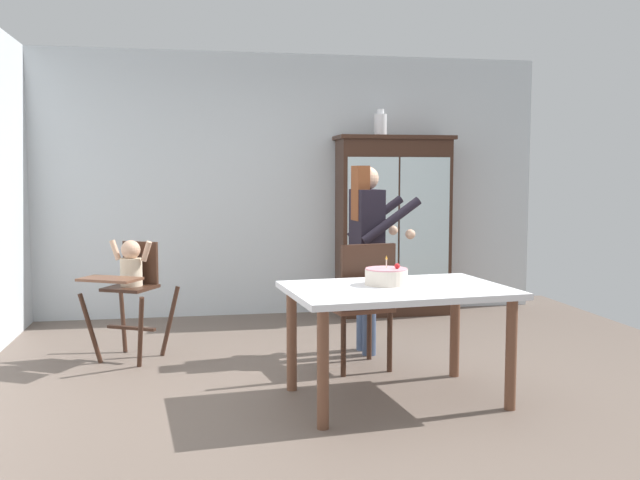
{
  "coord_description": "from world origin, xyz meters",
  "views": [
    {
      "loc": [
        -1.01,
        -4.67,
        1.46
      ],
      "look_at": [
        -0.04,
        0.7,
        0.95
      ],
      "focal_mm": 39.42,
      "sensor_mm": 36.0,
      "label": 1
    }
  ],
  "objects_px": {
    "china_cabinet": "(393,225)",
    "dining_table": "(397,302)",
    "adult_person": "(368,235)",
    "birthday_cake": "(386,276)",
    "dining_chair_far_side": "(363,297)",
    "ceramic_vase": "(380,124)",
    "high_chair_with_toddler": "(130,278)"
  },
  "relations": [
    {
      "from": "ceramic_vase",
      "to": "birthday_cake",
      "type": "bearing_deg",
      "value": -104.14
    },
    {
      "from": "adult_person",
      "to": "dining_chair_far_side",
      "type": "height_order",
      "value": "adult_person"
    },
    {
      "from": "china_cabinet",
      "to": "dining_table",
      "type": "distance_m",
      "value": 2.86
    },
    {
      "from": "high_chair_with_toddler",
      "to": "birthday_cake",
      "type": "distance_m",
      "value": 2.13
    },
    {
      "from": "birthday_cake",
      "to": "dining_chair_far_side",
      "type": "xyz_separation_m",
      "value": [
        -0.02,
        0.58,
        -0.24
      ]
    },
    {
      "from": "ceramic_vase",
      "to": "dining_chair_far_side",
      "type": "bearing_deg",
      "value": -108.34
    },
    {
      "from": "china_cabinet",
      "to": "adult_person",
      "type": "distance_m",
      "value": 1.66
    },
    {
      "from": "china_cabinet",
      "to": "dining_chair_far_side",
      "type": "relative_size",
      "value": 1.93
    },
    {
      "from": "ceramic_vase",
      "to": "dining_table",
      "type": "relative_size",
      "value": 0.18
    },
    {
      "from": "dining_chair_far_side",
      "to": "ceramic_vase",
      "type": "bearing_deg",
      "value": -118.2
    },
    {
      "from": "adult_person",
      "to": "birthday_cake",
      "type": "height_order",
      "value": "adult_person"
    },
    {
      "from": "adult_person",
      "to": "dining_table",
      "type": "bearing_deg",
      "value": 171.43
    },
    {
      "from": "dining_table",
      "to": "adult_person",
      "type": "bearing_deg",
      "value": 84.89
    },
    {
      "from": "china_cabinet",
      "to": "adult_person",
      "type": "bearing_deg",
      "value": -113.33
    },
    {
      "from": "ceramic_vase",
      "to": "dining_table",
      "type": "height_order",
      "value": "ceramic_vase"
    },
    {
      "from": "high_chair_with_toddler",
      "to": "dining_table",
      "type": "xyz_separation_m",
      "value": [
        1.78,
        -1.34,
        -0.01
      ]
    },
    {
      "from": "china_cabinet",
      "to": "adult_person",
      "type": "height_order",
      "value": "china_cabinet"
    },
    {
      "from": "adult_person",
      "to": "dining_chair_far_side",
      "type": "relative_size",
      "value": 1.59
    },
    {
      "from": "china_cabinet",
      "to": "adult_person",
      "type": "relative_size",
      "value": 1.21
    },
    {
      "from": "dining_chair_far_side",
      "to": "china_cabinet",
      "type": "bearing_deg",
      "value": -121.75
    },
    {
      "from": "high_chair_with_toddler",
      "to": "dining_chair_far_side",
      "type": "bearing_deg",
      "value": 6.85
    },
    {
      "from": "ceramic_vase",
      "to": "birthday_cake",
      "type": "distance_m",
      "value": 2.96
    },
    {
      "from": "china_cabinet",
      "to": "high_chair_with_toddler",
      "type": "relative_size",
      "value": 1.96
    },
    {
      "from": "high_chair_with_toddler",
      "to": "dining_chair_far_side",
      "type": "height_order",
      "value": "dining_chair_far_side"
    },
    {
      "from": "high_chair_with_toddler",
      "to": "dining_table",
      "type": "height_order",
      "value": "high_chair_with_toddler"
    },
    {
      "from": "adult_person",
      "to": "dining_chair_far_side",
      "type": "bearing_deg",
      "value": 158.92
    },
    {
      "from": "ceramic_vase",
      "to": "high_chair_with_toddler",
      "type": "distance_m",
      "value": 3.08
    },
    {
      "from": "dining_table",
      "to": "dining_chair_far_side",
      "type": "distance_m",
      "value": 0.69
    },
    {
      "from": "high_chair_with_toddler",
      "to": "dining_chair_far_side",
      "type": "xyz_separation_m",
      "value": [
        1.72,
        -0.65,
        -0.1
      ]
    },
    {
      "from": "dining_chair_far_side",
      "to": "high_chair_with_toddler",
      "type": "bearing_deg",
      "value": -30.72
    },
    {
      "from": "ceramic_vase",
      "to": "adult_person",
      "type": "bearing_deg",
      "value": -108.59
    },
    {
      "from": "adult_person",
      "to": "dining_table",
      "type": "distance_m",
      "value": 1.27
    }
  ]
}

